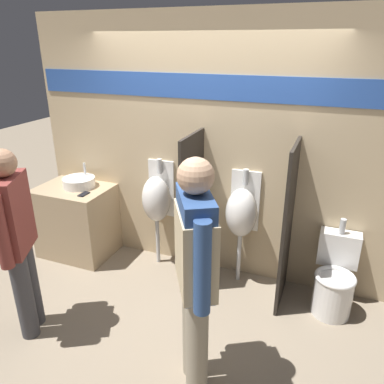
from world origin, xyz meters
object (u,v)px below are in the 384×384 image
cell_phone (84,194)px  urinal_near_counter (157,199)px  urinal_far (242,212)px  person_in_vest (195,265)px  person_with_lanyard (17,238)px  toilet (334,281)px  sink_basin (79,182)px

cell_phone → urinal_near_counter: urinal_near_counter is taller
urinal_far → person_in_vest: size_ratio=0.69×
cell_phone → urinal_near_counter: 0.80m
urinal_near_counter → person_with_lanyard: (-0.56, -1.41, 0.12)m
person_in_vest → person_with_lanyard: bearing=60.3°
urinal_far → person_with_lanyard: 2.08m
toilet → person_in_vest: 1.71m
sink_basin → urinal_near_counter: 0.95m
person_in_vest → person_with_lanyard: 1.56m
urinal_near_counter → urinal_far: size_ratio=1.00×
person_in_vest → person_with_lanyard: person_in_vest is taller
urinal_near_counter → person_with_lanyard: bearing=-111.6°
urinal_far → toilet: 1.08m
sink_basin → toilet: size_ratio=0.42×
cell_phone → person_with_lanyard: person_with_lanyard is taller
toilet → person_in_vest: bearing=-126.4°
urinal_far → person_with_lanyard: bearing=-137.1°
urinal_near_counter → person_in_vest: person_in_vest is taller
person_with_lanyard → cell_phone: bearing=-17.0°
urinal_far → person_with_lanyard: (-1.52, -1.41, 0.12)m
cell_phone → person_in_vest: bearing=-32.4°
person_in_vest → urinal_near_counter: bearing=5.1°
urinal_far → sink_basin: bearing=-176.9°
urinal_near_counter → toilet: urinal_near_counter is taller
person_in_vest → cell_phone: bearing=27.2°
cell_phone → toilet: size_ratio=0.16×
sink_basin → person_with_lanyard: bearing=-73.7°
urinal_far → urinal_near_counter: bearing=180.0°
urinal_near_counter → person_with_lanyard: size_ratio=0.74×
cell_phone → urinal_near_counter: bearing=21.3°
urinal_near_counter → person_in_vest: size_ratio=0.69×
sink_basin → person_with_lanyard: 1.36m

